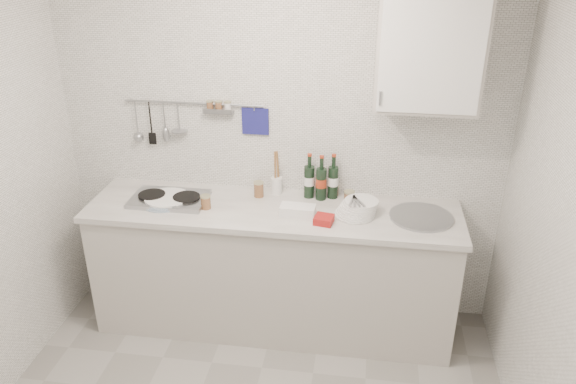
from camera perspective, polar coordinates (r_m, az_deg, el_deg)
The scene contains 14 objects.
back_wall at distance 3.80m, azimuth -0.86°, elevation 4.86°, with size 3.00×0.02×2.50m, color silver.
counter at distance 3.91m, azimuth -1.39°, elevation -7.99°, with size 2.44×0.64×0.96m.
wall_rail at distance 3.84m, azimuth -9.84°, elevation 7.52°, with size 0.98×0.09×0.34m.
wall_cabinet at distance 3.40m, azimuth 14.15°, elevation 13.96°, with size 0.60×0.38×0.70m.
plate_stack_hob at distance 3.81m, azimuth -12.30°, elevation -0.76°, with size 0.32×0.31×0.04m.
plate_stack_sink at distance 3.58m, azimuth 7.11°, elevation -1.62°, with size 0.27×0.26×0.10m.
wine_bottles at distance 3.74m, azimuth 3.40°, elevation 1.57°, with size 0.23×0.11×0.31m.
butter_dish at distance 3.55m, azimuth 1.00°, elevation -1.90°, with size 0.22×0.11×0.07m, color white.
strawberry_punnet at distance 3.47m, azimuth 3.66°, elevation -2.82°, with size 0.11×0.11×0.05m, color #B5141E.
utensil_crock at distance 3.83m, azimuth -1.18°, elevation 0.90°, with size 0.08×0.08×0.32m.
jar_a at distance 3.80m, azimuth -2.99°, elevation 0.30°, with size 0.07×0.07×0.11m.
jar_b at distance 3.83m, azimuth 4.75°, elevation 0.17°, with size 0.06×0.06×0.07m.
jar_c at distance 3.71m, azimuth 6.23°, elevation -0.58°, with size 0.07×0.07×0.10m.
jar_d at distance 3.67m, azimuth -8.36°, elevation -1.00°, with size 0.07×0.07×0.09m.
Camera 1 is at (0.57, -2.11, 2.59)m, focal length 35.00 mm.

